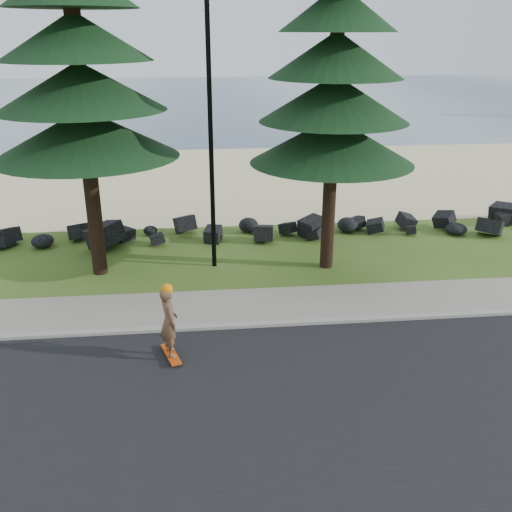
{
  "coord_description": "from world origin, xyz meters",
  "views": [
    {
      "loc": [
        -0.38,
        -13.46,
        6.95
      ],
      "look_at": [
        0.99,
        0.0,
        1.55
      ],
      "focal_mm": 40.0,
      "sensor_mm": 36.0,
      "label": 1
    }
  ],
  "objects": [
    {
      "name": "kerb",
      "position": [
        0.0,
        -0.9,
        0.05
      ],
      "size": [
        160.0,
        0.2,
        0.1
      ],
      "primitive_type": "cube",
      "color": "#9E9B8E",
      "rests_on": "ground"
    },
    {
      "name": "beach_sand",
      "position": [
        0.0,
        14.5,
        0.01
      ],
      "size": [
        160.0,
        15.0,
        0.01
      ],
      "primitive_type": "cube",
      "color": "beige",
      "rests_on": "ground"
    },
    {
      "name": "sidewalk",
      "position": [
        0.0,
        0.2,
        0.04
      ],
      "size": [
        160.0,
        2.0,
        0.08
      ],
      "primitive_type": "cube",
      "color": "gray",
      "rests_on": "ground"
    },
    {
      "name": "ground",
      "position": [
        0.0,
        0.0,
        0.0
      ],
      "size": [
        160.0,
        160.0,
        0.0
      ],
      "primitive_type": "plane",
      "color": "#385219",
      "rests_on": "ground"
    },
    {
      "name": "ocean",
      "position": [
        0.0,
        51.0,
        0.0
      ],
      "size": [
        160.0,
        58.0,
        0.01
      ],
      "primitive_type": "cube",
      "color": "#38556B",
      "rests_on": "ground"
    },
    {
      "name": "seawall_boulders",
      "position": [
        0.0,
        5.6,
        0.0
      ],
      "size": [
        60.0,
        2.4,
        1.1
      ],
      "primitive_type": null,
      "color": "black",
      "rests_on": "ground"
    },
    {
      "name": "road",
      "position": [
        0.0,
        -4.5,
        0.01
      ],
      "size": [
        160.0,
        7.0,
        0.02
      ],
      "primitive_type": "cube",
      "color": "black",
      "rests_on": "ground"
    },
    {
      "name": "lamp_post",
      "position": [
        0.0,
        3.2,
        4.13
      ],
      "size": [
        0.25,
        0.14,
        8.14
      ],
      "color": "black",
      "rests_on": "ground"
    },
    {
      "name": "skateboarder",
      "position": [
        -1.16,
        -2.15,
        0.92
      ],
      "size": [
        0.55,
        1.01,
        1.83
      ],
      "rotation": [
        0.0,
        0.0,
        1.87
      ],
      "color": "#BB3F0B",
      "rests_on": "ground"
    }
  ]
}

